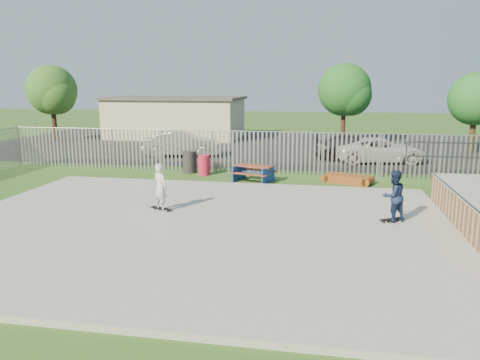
% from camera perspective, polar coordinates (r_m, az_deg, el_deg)
% --- Properties ---
extents(ground, '(120.00, 120.00, 0.00)m').
position_cam_1_polar(ground, '(13.96, -5.57, -5.91)').
color(ground, '#315B1F').
rests_on(ground, ground).
extents(concrete_slab, '(15.00, 12.00, 0.15)m').
position_cam_1_polar(concrete_slab, '(13.94, -5.57, -5.62)').
color(concrete_slab, '#989893').
rests_on(concrete_slab, ground).
extents(fence, '(26.04, 16.02, 2.00)m').
position_cam_1_polar(fence, '(17.87, 1.48, 1.33)').
color(fence, gray).
rests_on(fence, ground).
extents(picnic_table, '(2.00, 1.80, 0.71)m').
position_cam_1_polar(picnic_table, '(20.49, 1.67, 0.85)').
color(picnic_table, brown).
rests_on(picnic_table, ground).
extents(funbox, '(1.97, 1.45, 0.35)m').
position_cam_1_polar(funbox, '(20.67, 12.97, 0.13)').
color(funbox, brown).
rests_on(funbox, ground).
extents(trash_bin_red, '(0.56, 0.56, 0.93)m').
position_cam_1_polar(trash_bin_red, '(21.94, -4.43, 1.83)').
color(trash_bin_red, '#B51B35').
rests_on(trash_bin_red, ground).
extents(trash_bin_grey, '(0.62, 0.62, 1.04)m').
position_cam_1_polar(trash_bin_grey, '(22.57, -6.19, 2.20)').
color(trash_bin_grey, '#262729').
rests_on(trash_bin_grey, ground).
extents(parking_lot, '(40.00, 18.00, 0.02)m').
position_cam_1_polar(parking_lot, '(32.27, 3.68, 4.17)').
color(parking_lot, black).
rests_on(parking_lot, ground).
extents(car_silver, '(4.70, 2.50, 1.47)m').
position_cam_1_polar(car_silver, '(27.60, -7.11, 4.40)').
color(car_silver, '#B5B5BA').
rests_on(car_silver, parking_lot).
extents(car_dark, '(4.83, 2.26, 1.36)m').
position_cam_1_polar(car_dark, '(26.77, 14.00, 3.80)').
color(car_dark, black).
rests_on(car_dark, parking_lot).
extents(car_white, '(5.11, 2.96, 1.34)m').
position_cam_1_polar(car_white, '(26.38, 16.74, 3.51)').
color(car_white, silver).
rests_on(car_white, parking_lot).
extents(building, '(10.40, 6.40, 3.20)m').
position_cam_1_polar(building, '(37.74, -7.81, 7.61)').
color(building, beige).
rests_on(building, ground).
extents(tree_left, '(3.60, 3.60, 5.55)m').
position_cam_1_polar(tree_left, '(37.40, -21.97, 10.11)').
color(tree_left, '#382516').
rests_on(tree_left, ground).
extents(tree_mid, '(3.64, 3.64, 5.61)m').
position_cam_1_polar(tree_mid, '(33.72, 12.62, 10.67)').
color(tree_mid, '#45261B').
rests_on(tree_mid, ground).
extents(tree_right, '(3.17, 3.17, 4.90)m').
position_cam_1_polar(tree_right, '(31.85, 26.79, 8.79)').
color(tree_right, '#41301A').
rests_on(tree_right, ground).
extents(skateboard_a, '(0.78, 0.61, 0.08)m').
position_cam_1_polar(skateboard_a, '(14.80, 18.02, -4.66)').
color(skateboard_a, black).
rests_on(skateboard_a, concrete_slab).
extents(skateboard_b, '(0.82, 0.48, 0.08)m').
position_cam_1_polar(skateboard_b, '(15.50, -9.59, -3.51)').
color(skateboard_b, black).
rests_on(skateboard_b, concrete_slab).
extents(skater_navy, '(0.96, 0.91, 1.56)m').
position_cam_1_polar(skater_navy, '(14.62, 18.20, -1.88)').
color(skater_navy, '#142140').
rests_on(skater_navy, concrete_slab).
extents(skater_white, '(0.68, 0.61, 1.56)m').
position_cam_1_polar(skater_white, '(15.33, -9.68, -0.84)').
color(skater_white, silver).
rests_on(skater_white, concrete_slab).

